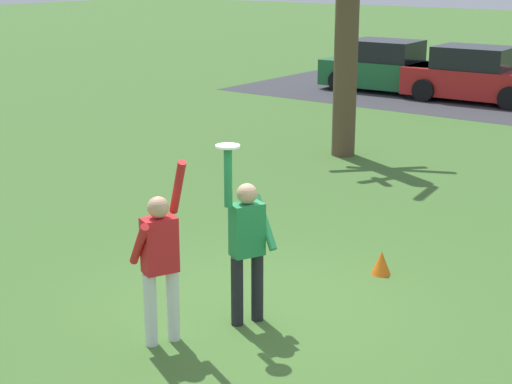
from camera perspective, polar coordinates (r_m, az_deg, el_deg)
name	(u,v)px	position (r m, az deg, el deg)	size (l,w,h in m)	color
ground_plane	(254,312)	(9.47, -0.11, -8.60)	(120.00, 120.00, 0.00)	#426B2D
person_catcher	(247,241)	(8.85, -0.64, -3.55)	(0.50, 0.59, 2.08)	black
person_defender	(160,258)	(8.44, -6.90, -4.69)	(0.59, 0.65, 2.04)	silver
frisbee_disc	(228,146)	(8.44, -2.02, 3.30)	(0.26, 0.26, 0.02)	white
parked_car_green	(387,68)	(25.66, 9.41, 8.77)	(4.18, 2.18, 1.59)	#1E6633
parked_car_red	(476,76)	(24.33, 15.52, 8.00)	(4.18, 2.18, 1.59)	red
bare_tree_tall	(343,20)	(16.68, 6.28, 12.17)	(2.06, 2.18, 6.09)	brown
field_cone_orange	(381,263)	(10.62, 8.98, -5.04)	(0.26, 0.26, 0.32)	orange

